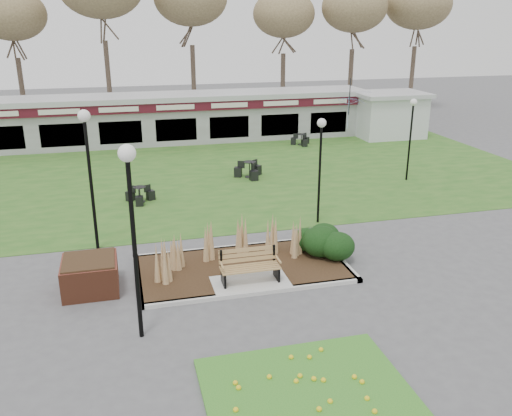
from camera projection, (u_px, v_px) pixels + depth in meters
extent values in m
plane|color=#515154|center=(252.00, 288.00, 15.39)|extent=(100.00, 100.00, 0.00)
cube|color=#265A1C|center=(192.00, 175.00, 26.35)|extent=(34.00, 16.00, 0.02)
cube|color=#2C7621|center=(305.00, 388.00, 11.17)|extent=(4.20, 3.00, 0.08)
cube|color=black|center=(242.00, 268.00, 16.46)|extent=(6.22, 3.22, 0.12)
cube|color=#B7B7B2|center=(255.00, 293.00, 14.99)|extent=(6.40, 0.18, 0.12)
cube|color=#B7B7B2|center=(231.00, 248.00, 17.94)|extent=(6.40, 0.18, 0.12)
cube|color=#B7B7B2|center=(138.00, 280.00, 15.74)|extent=(0.18, 3.40, 0.12)
cube|color=#B7B7B2|center=(337.00, 258.00, 17.19)|extent=(0.18, 3.40, 0.12)
cube|color=#B7B7B2|center=(250.00, 283.00, 15.50)|extent=(2.20, 1.20, 0.13)
cone|color=tan|center=(177.00, 250.00, 16.18)|extent=(0.36, 0.36, 1.15)
cone|color=tan|center=(208.00, 242.00, 16.77)|extent=(0.36, 0.36, 1.15)
cone|color=tan|center=(241.00, 236.00, 17.21)|extent=(0.36, 0.36, 1.15)
cone|color=tan|center=(270.00, 236.00, 17.24)|extent=(0.36, 0.36, 1.15)
cone|color=tan|center=(298.00, 238.00, 17.06)|extent=(0.36, 0.36, 1.15)
cone|color=tan|center=(163.00, 263.00, 15.33)|extent=(0.36, 0.36, 1.15)
ellipsoid|color=black|center=(321.00, 241.00, 17.08)|extent=(1.21, 1.10, 0.99)
ellipsoid|color=black|center=(337.00, 246.00, 16.82)|extent=(1.10, 1.00, 0.90)
ellipsoid|color=black|center=(324.00, 236.00, 17.63)|extent=(1.06, 0.96, 0.86)
ellipsoid|color=black|center=(306.00, 240.00, 17.50)|extent=(0.92, 0.84, 0.76)
cube|color=#A4854A|center=(250.00, 268.00, 15.34)|extent=(1.70, 0.57, 0.04)
cube|color=#A4854A|center=(248.00, 254.00, 15.53)|extent=(1.70, 0.13, 0.44)
cube|color=black|center=(223.00, 278.00, 15.23)|extent=(0.06, 0.55, 0.42)
cube|color=black|center=(277.00, 272.00, 15.59)|extent=(0.06, 0.55, 0.42)
cube|color=black|center=(221.00, 258.00, 15.35)|extent=(0.06, 0.06, 0.50)
cube|color=black|center=(274.00, 253.00, 15.71)|extent=(0.06, 0.06, 0.50)
cube|color=#A4854A|center=(222.00, 265.00, 15.07)|extent=(0.05, 0.50, 0.04)
cube|color=#A4854A|center=(278.00, 259.00, 15.45)|extent=(0.05, 0.50, 0.04)
cube|color=brown|center=(90.00, 276.00, 15.12)|extent=(1.50, 1.50, 0.90)
cube|color=black|center=(89.00, 260.00, 14.97)|extent=(1.40, 1.40, 0.06)
cube|color=gray|center=(173.00, 120.00, 33.23)|extent=(24.00, 3.00, 2.60)
cube|color=#4B101B|center=(175.00, 107.00, 31.47)|extent=(24.00, 0.18, 0.55)
cube|color=silver|center=(172.00, 97.00, 32.75)|extent=(24.60, 3.40, 0.30)
cube|color=silver|center=(175.00, 107.00, 31.37)|extent=(22.00, 0.02, 0.28)
cube|color=black|center=(176.00, 130.00, 32.01)|extent=(22.00, 0.10, 1.30)
cube|color=silver|center=(389.00, 116.00, 34.56)|extent=(4.00, 3.00, 2.60)
cube|color=silver|center=(391.00, 94.00, 34.10)|extent=(4.40, 3.40, 0.25)
cylinder|color=#47382B|center=(32.00, 88.00, 38.01)|extent=(0.36, 0.36, 5.17)
ellipsoid|color=brown|center=(20.00, 0.00, 36.08)|extent=(5.24, 5.24, 3.93)
cylinder|color=#47382B|center=(119.00, 86.00, 39.41)|extent=(0.36, 0.36, 5.17)
ellipsoid|color=brown|center=(112.00, 0.00, 37.48)|extent=(5.24, 5.24, 3.93)
cylinder|color=#47382B|center=(201.00, 83.00, 40.82)|extent=(0.36, 0.36, 5.17)
ellipsoid|color=brown|center=(198.00, 1.00, 38.89)|extent=(5.24, 5.24, 3.93)
cylinder|color=#47382B|center=(277.00, 81.00, 42.22)|extent=(0.36, 0.36, 5.17)
ellipsoid|color=brown|center=(278.00, 1.00, 40.29)|extent=(5.24, 5.24, 3.93)
cylinder|color=#47382B|center=(348.00, 79.00, 43.62)|extent=(0.36, 0.36, 5.17)
ellipsoid|color=brown|center=(353.00, 2.00, 41.69)|extent=(5.24, 5.24, 3.93)
cylinder|color=#47382B|center=(415.00, 77.00, 45.03)|extent=(0.36, 0.36, 5.17)
ellipsoid|color=brown|center=(422.00, 3.00, 43.10)|extent=(5.24, 5.24, 3.93)
cylinder|color=black|center=(135.00, 254.00, 12.34)|extent=(0.11, 0.11, 4.35)
sphere|color=white|center=(127.00, 153.00, 11.55)|extent=(0.39, 0.39, 0.39)
cylinder|color=black|center=(319.00, 176.00, 19.70)|extent=(0.09, 0.09, 3.61)
sphere|color=white|center=(322.00, 123.00, 19.06)|extent=(0.33, 0.33, 0.33)
cylinder|color=black|center=(92.00, 188.00, 17.23)|extent=(0.11, 0.11, 4.27)
sphere|color=white|center=(84.00, 116.00, 16.47)|extent=(0.38, 0.38, 0.38)
cylinder|color=black|center=(410.00, 144.00, 24.99)|extent=(0.09, 0.09, 3.52)
sphere|color=white|center=(414.00, 102.00, 24.36)|extent=(0.32, 0.32, 0.32)
cylinder|color=black|center=(140.00, 202.00, 22.50)|extent=(0.39, 0.39, 0.03)
cylinder|color=black|center=(140.00, 195.00, 22.40)|extent=(0.04, 0.04, 0.63)
cylinder|color=black|center=(139.00, 187.00, 22.29)|extent=(0.53, 0.53, 0.02)
cube|color=black|center=(151.00, 195.00, 22.72)|extent=(0.39, 0.39, 0.40)
cube|color=black|center=(130.00, 196.00, 22.61)|extent=(0.42, 0.42, 0.40)
cube|color=black|center=(139.00, 201.00, 21.99)|extent=(0.33, 0.33, 0.40)
cylinder|color=black|center=(250.00, 177.00, 26.00)|extent=(0.45, 0.45, 0.03)
cylinder|color=black|center=(250.00, 170.00, 25.88)|extent=(0.05, 0.05, 0.73)
cylinder|color=black|center=(250.00, 162.00, 25.75)|extent=(0.61, 0.61, 0.03)
cube|color=black|center=(257.00, 170.00, 26.34)|extent=(0.49, 0.49, 0.47)
cube|color=black|center=(238.00, 172.00, 26.00)|extent=(0.45, 0.45, 0.47)
cube|color=black|center=(254.00, 175.00, 25.43)|extent=(0.39, 0.39, 0.47)
cylinder|color=black|center=(301.00, 145.00, 32.62)|extent=(0.38, 0.38, 0.03)
cylinder|color=black|center=(301.00, 140.00, 32.52)|extent=(0.04, 0.04, 0.62)
cylinder|color=black|center=(302.00, 134.00, 32.41)|extent=(0.52, 0.52, 0.02)
cube|color=black|center=(306.00, 140.00, 32.89)|extent=(0.41, 0.41, 0.40)
cube|color=black|center=(293.00, 141.00, 32.64)|extent=(0.39, 0.39, 0.40)
cube|color=black|center=(304.00, 143.00, 32.13)|extent=(0.32, 0.32, 0.40)
cylinder|color=black|center=(348.00, 123.00, 33.52)|extent=(0.06, 0.06, 2.20)
imported|color=#366ABD|center=(349.00, 113.00, 33.32)|extent=(2.74, 2.76, 1.97)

